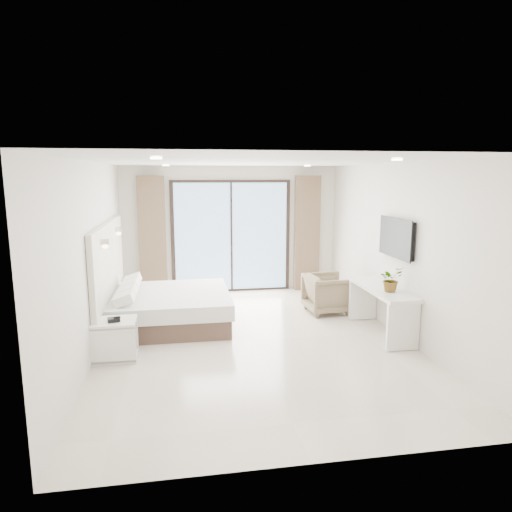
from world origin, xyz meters
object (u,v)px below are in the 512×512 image
Objects in this scene: nightstand at (114,340)px; bed at (169,308)px; console_desk at (382,300)px; armchair at (327,292)px.

bed is at bearing 61.55° from nightstand.
bed is 1.22× the size of console_desk.
bed is 3.51m from console_desk.
bed is at bearing 91.35° from armchair.
nightstand is 3.94m from armchair.
bed is 2.56× the size of armchair.
nightstand is 0.37× the size of console_desk.
nightstand is at bearing -175.13° from console_desk.
nightstand is (-0.71, -1.35, -0.02)m from bed.
armchair is (2.88, 0.26, 0.10)m from bed.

